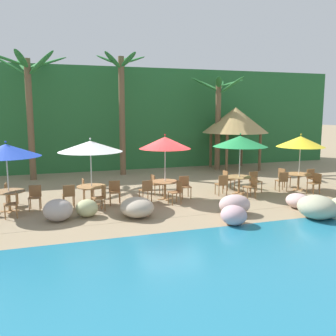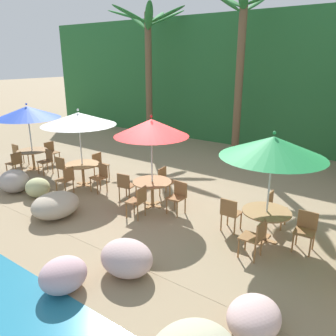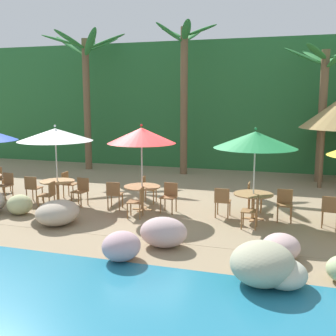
{
  "view_description": "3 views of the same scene",
  "coord_description": "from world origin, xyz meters",
  "px_view_note": "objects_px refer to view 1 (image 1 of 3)",
  "views": [
    {
      "loc": [
        -4.7,
        -13.97,
        3.54
      ],
      "look_at": [
        -0.1,
        -0.09,
        1.27
      ],
      "focal_mm": 40.04,
      "sensor_mm": 36.0,
      "label": 1
    },
    {
      "loc": [
        5.38,
        -7.04,
        4.04
      ],
      "look_at": [
        -0.1,
        0.53,
        1.0
      ],
      "focal_mm": 36.22,
      "sensor_mm": 36.0,
      "label": 2
    },
    {
      "loc": [
        4.21,
        -11.6,
        3.38
      ],
      "look_at": [
        0.57,
        0.04,
        1.32
      ],
      "focal_mm": 44.68,
      "sensor_mm": 36.0,
      "label": 3
    }
  ],
  "objects_px": {
    "umbrella_white": "(90,146)",
    "chair_yellow_seaward": "(312,177)",
    "palm_tree_nearest": "(28,92)",
    "dining_table_green": "(239,179)",
    "dining_table_white": "(92,189)",
    "chair_green_left": "(222,183)",
    "palapa_hut": "(235,120)",
    "chair_red_right": "(177,191)",
    "chair_white_right": "(101,196)",
    "chair_yellow_right": "(315,182)",
    "palm_tree_third": "(218,107)",
    "chair_green_seaward": "(255,180)",
    "chair_blue_right": "(13,202)",
    "dining_table_red": "(165,184)",
    "chair_red_inland": "(155,183)",
    "umbrella_green": "(240,141)",
    "dining_table_yellow": "(299,177)",
    "chair_white_inland": "(86,188)",
    "chair_yellow_left": "(282,180)",
    "chair_red_left": "(146,189)",
    "chair_green_inland": "(227,178)",
    "chair_green_right": "(251,185)",
    "palm_tree_second": "(122,99)",
    "umbrella_red": "(165,143)",
    "chair_yellow_inland": "(283,176)",
    "chair_white_left": "(69,194)",
    "dining_table_blue": "(9,194)",
    "chair_white_seaward": "(115,190)",
    "chair_blue_inland": "(9,192)",
    "chair_blue_seaward": "(35,196)",
    "chair_red_seaward": "(185,185)",
    "umbrella_blue": "(6,150)",
    "umbrella_yellow": "(301,142)"
  },
  "relations": [
    {
      "from": "chair_green_left",
      "to": "palapa_hut",
      "type": "distance_m",
      "value": 7.68
    },
    {
      "from": "umbrella_yellow",
      "to": "dining_table_yellow",
      "type": "bearing_deg",
      "value": 0.0
    },
    {
      "from": "umbrella_white",
      "to": "palapa_hut",
      "type": "relative_size",
      "value": 0.65
    },
    {
      "from": "umbrella_green",
      "to": "dining_table_yellow",
      "type": "relative_size",
      "value": 2.35
    },
    {
      "from": "chair_red_inland",
      "to": "chair_green_right",
      "type": "distance_m",
      "value": 3.94
    },
    {
      "from": "dining_table_white",
      "to": "dining_table_green",
      "type": "xyz_separation_m",
      "value": [
        6.2,
        0.05,
        0.0
      ]
    },
    {
      "from": "chair_green_right",
      "to": "palm_tree_second",
      "type": "relative_size",
      "value": 0.13
    },
    {
      "from": "umbrella_white",
      "to": "dining_table_green",
      "type": "height_order",
      "value": "umbrella_white"
    },
    {
      "from": "dining_table_green",
      "to": "palm_tree_nearest",
      "type": "distance_m",
      "value": 11.13
    },
    {
      "from": "dining_table_green",
      "to": "dining_table_yellow",
      "type": "relative_size",
      "value": 1.0
    },
    {
      "from": "chair_green_seaward",
      "to": "chair_yellow_seaward",
      "type": "relative_size",
      "value": 1.0
    },
    {
      "from": "chair_blue_right",
      "to": "chair_white_inland",
      "type": "bearing_deg",
      "value": 32.86
    },
    {
      "from": "chair_blue_inland",
      "to": "palapa_hut",
      "type": "bearing_deg",
      "value": 23.28
    },
    {
      "from": "chair_blue_right",
      "to": "dining_table_red",
      "type": "relative_size",
      "value": 0.79
    },
    {
      "from": "umbrella_blue",
      "to": "chair_yellow_right",
      "type": "xyz_separation_m",
      "value": [
        12.12,
        -1.03,
        -1.65
      ]
    },
    {
      "from": "dining_table_blue",
      "to": "chair_yellow_seaward",
      "type": "relative_size",
      "value": 1.26
    },
    {
      "from": "palm_tree_third",
      "to": "chair_green_seaward",
      "type": "bearing_deg",
      "value": -100.62
    },
    {
      "from": "chair_white_inland",
      "to": "palm_tree_third",
      "type": "bearing_deg",
      "value": 33.25
    },
    {
      "from": "chair_white_inland",
      "to": "umbrella_white",
      "type": "bearing_deg",
      "value": -81.95
    },
    {
      "from": "palm_tree_nearest",
      "to": "dining_table_green",
      "type": "bearing_deg",
      "value": -36.39
    },
    {
      "from": "chair_red_seaward",
      "to": "dining_table_yellow",
      "type": "relative_size",
      "value": 0.79
    },
    {
      "from": "chair_blue_right",
      "to": "chair_red_left",
      "type": "distance_m",
      "value": 4.77
    },
    {
      "from": "chair_blue_seaward",
      "to": "palm_tree_second",
      "type": "xyz_separation_m",
      "value": [
        4.48,
        6.29,
        3.6
      ]
    },
    {
      "from": "chair_white_seaward",
      "to": "chair_red_inland",
      "type": "height_order",
      "value": "same"
    },
    {
      "from": "chair_white_right",
      "to": "chair_yellow_right",
      "type": "height_order",
      "value": "same"
    },
    {
      "from": "chair_red_inland",
      "to": "palm_tree_third",
      "type": "bearing_deg",
      "value": 44.71
    },
    {
      "from": "chair_white_seaward",
      "to": "chair_white_left",
      "type": "xyz_separation_m",
      "value": [
        -1.7,
        -0.12,
        0.0
      ]
    },
    {
      "from": "chair_green_left",
      "to": "chair_red_right",
      "type": "bearing_deg",
      "value": -162.01
    },
    {
      "from": "umbrella_red",
      "to": "chair_green_right",
      "type": "distance_m",
      "value": 3.92
    },
    {
      "from": "chair_green_inland",
      "to": "palm_tree_second",
      "type": "distance_m",
      "value": 7.45
    },
    {
      "from": "umbrella_white",
      "to": "chair_yellow_seaward",
      "type": "relative_size",
      "value": 2.92
    },
    {
      "from": "chair_yellow_left",
      "to": "palapa_hut",
      "type": "xyz_separation_m",
      "value": [
        1.04,
        6.3,
        2.41
      ]
    },
    {
      "from": "chair_blue_right",
      "to": "chair_green_right",
      "type": "height_order",
      "value": "same"
    },
    {
      "from": "umbrella_red",
      "to": "chair_red_right",
      "type": "bearing_deg",
      "value": -76.69
    },
    {
      "from": "chair_green_right",
      "to": "palm_tree_nearest",
      "type": "xyz_separation_m",
      "value": [
        -8.51,
        7.06,
        3.89
      ]
    },
    {
      "from": "dining_table_blue",
      "to": "chair_green_right",
      "type": "xyz_separation_m",
      "value": [
        9.15,
        -0.84,
        -0.1
      ]
    },
    {
      "from": "chair_red_left",
      "to": "chair_red_inland",
      "type": "bearing_deg",
      "value": 57.4
    },
    {
      "from": "chair_red_right",
      "to": "palapa_hut",
      "type": "bearing_deg",
      "value": 48.27
    },
    {
      "from": "chair_white_left",
      "to": "chair_yellow_inland",
      "type": "bearing_deg",
      "value": 4.71
    },
    {
      "from": "chair_white_left",
      "to": "dining_table_yellow",
      "type": "distance_m",
      "value": 9.9
    },
    {
      "from": "umbrella_white",
      "to": "umbrella_red",
      "type": "xyz_separation_m",
      "value": [
        2.89,
        0.05,
        0.05
      ]
    },
    {
      "from": "chair_green_inland",
      "to": "chair_red_inland",
      "type": "bearing_deg",
      "value": -179.89
    },
    {
      "from": "chair_white_seaward",
      "to": "palm_tree_nearest",
      "type": "relative_size",
      "value": 0.14
    },
    {
      "from": "chair_red_left",
      "to": "chair_yellow_left",
      "type": "bearing_deg",
      "value": -0.2
    },
    {
      "from": "dining_table_white",
      "to": "dining_table_red",
      "type": "bearing_deg",
      "value": 0.94
    },
    {
      "from": "dining_table_blue",
      "to": "dining_table_red",
      "type": "relative_size",
      "value": 1.0
    },
    {
      "from": "dining_table_white",
      "to": "dining_table_blue",
      "type": "bearing_deg",
      "value": 179.32
    },
    {
      "from": "dining_table_white",
      "to": "chair_green_left",
      "type": "relative_size",
      "value": 1.26
    },
    {
      "from": "palm_tree_nearest",
      "to": "chair_red_inland",
      "type": "bearing_deg",
      "value": -47.32
    },
    {
      "from": "umbrella_red",
      "to": "chair_yellow_inland",
      "type": "relative_size",
      "value": 3.0
    }
  ]
}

